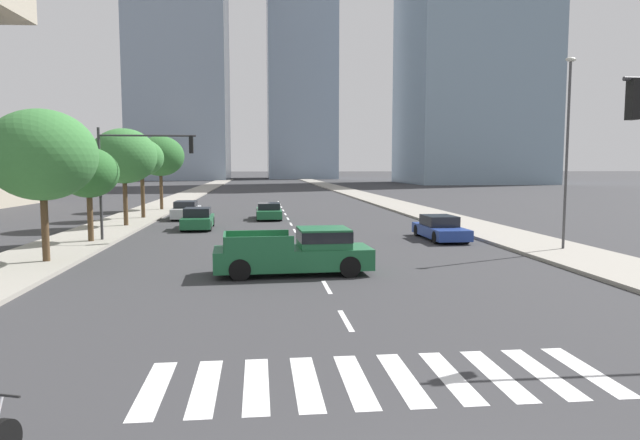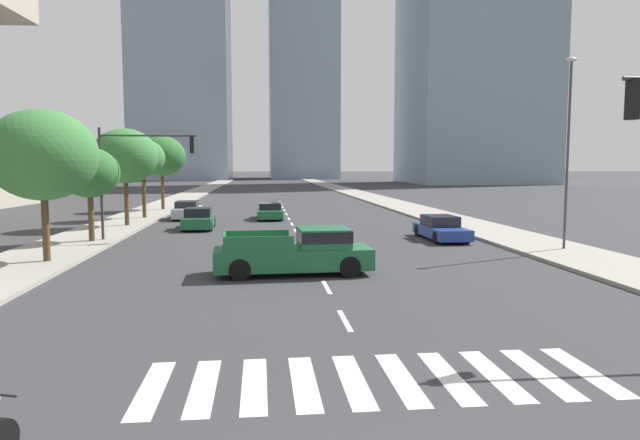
% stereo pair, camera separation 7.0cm
% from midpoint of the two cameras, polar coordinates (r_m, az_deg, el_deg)
% --- Properties ---
extents(sidewalk_east, '(4.00, 260.00, 0.15)m').
position_cam_midpoint_polar(sidewalk_east, '(37.44, 15.18, -0.60)').
color(sidewalk_east, gray).
rests_on(sidewalk_east, ground).
extents(sidewalk_west, '(4.00, 260.00, 0.15)m').
position_cam_midpoint_polar(sidewalk_west, '(36.11, -20.87, -0.99)').
color(sidewalk_west, gray).
rests_on(sidewalk_west, ground).
extents(crosswalk_near, '(8.55, 2.66, 0.01)m').
position_cam_midpoint_polar(crosswalk_near, '(10.84, 5.99, -15.73)').
color(crosswalk_near, silver).
rests_on(crosswalk_near, ground).
extents(lane_divider_center, '(0.14, 50.00, 0.01)m').
position_cam_midpoint_polar(lane_divider_center, '(38.14, -2.80, -0.41)').
color(lane_divider_center, silver).
rests_on(lane_divider_center, ground).
extents(pickup_truck, '(5.73, 2.27, 1.67)m').
position_cam_midpoint_polar(pickup_truck, '(20.51, -1.88, -3.23)').
color(pickup_truck, '#1E6038').
rests_on(pickup_truck, ground).
extents(sedan_blue_0, '(1.88, 4.75, 1.27)m').
position_cam_midpoint_polar(sedan_blue_0, '(30.83, 12.19, -0.86)').
color(sedan_blue_0, navy).
rests_on(sedan_blue_0, ground).
extents(sedan_green_1, '(1.85, 4.61, 1.21)m').
position_cam_midpoint_polar(sedan_green_1, '(41.89, -5.04, 0.87)').
color(sedan_green_1, '#1E6038').
rests_on(sedan_green_1, ground).
extents(sedan_green_2, '(1.87, 4.24, 1.33)m').
position_cam_midpoint_polar(sedan_green_2, '(35.92, -12.10, 0.07)').
color(sedan_green_2, '#1E6038').
rests_on(sedan_green_2, ground).
extents(sedan_silver_3, '(1.77, 4.78, 1.33)m').
position_cam_midpoint_polar(sedan_silver_3, '(43.12, -13.21, 0.95)').
color(sedan_silver_3, '#B7BABF').
rests_on(sedan_silver_3, ground).
extents(traffic_signal_far, '(5.15, 0.28, 5.71)m').
position_cam_midpoint_polar(traffic_signal_far, '(30.47, -17.89, 5.58)').
color(traffic_signal_far, '#333335').
rests_on(traffic_signal_far, sidewalk_west).
extents(street_lamp_east, '(0.50, 0.24, 8.58)m').
position_cam_midpoint_polar(street_lamp_east, '(27.93, 23.87, 7.35)').
color(street_lamp_east, '#3F3F42').
rests_on(street_lamp_east, sidewalk_east).
extents(street_tree_nearest, '(4.21, 4.21, 5.99)m').
position_cam_midpoint_polar(street_tree_nearest, '(24.73, -26.19, 5.90)').
color(street_tree_nearest, '#4C3823').
rests_on(street_tree_nearest, sidewalk_west).
extents(street_tree_second, '(2.96, 2.96, 4.70)m').
position_cam_midpoint_polar(street_tree_second, '(30.48, -22.22, 4.43)').
color(street_tree_second, '#4C3823').
rests_on(street_tree_second, sidewalk_west).
extents(street_tree_third, '(4.08, 4.08, 6.13)m').
position_cam_midpoint_polar(street_tree_third, '(37.88, -19.06, 6.12)').
color(street_tree_third, '#4C3823').
rests_on(street_tree_third, sidewalk_west).
extents(street_tree_fourth, '(3.16, 3.16, 5.72)m').
position_cam_midpoint_polar(street_tree_fourth, '(43.22, -17.43, 6.01)').
color(street_tree_fourth, '#4C3823').
rests_on(street_tree_fourth, sidewalk_west).
extents(street_tree_fifth, '(4.08, 4.08, 6.36)m').
position_cam_midpoint_polar(street_tree_fifth, '(51.08, -15.67, 6.24)').
color(street_tree_fifth, '#4C3823').
rests_on(street_tree_fifth, sidewalk_west).
extents(office_tower_left_skyline, '(26.42, 29.49, 85.43)m').
position_cam_midpoint_polar(office_tower_left_skyline, '(173.29, -13.82, 18.09)').
color(office_tower_left_skyline, '#8C9EB2').
rests_on(office_tower_left_skyline, ground).
extents(office_tower_right_skyline, '(29.46, 27.95, 77.30)m').
position_cam_midpoint_polar(office_tower_right_skyline, '(137.92, 15.42, 19.65)').
color(office_tower_right_skyline, '#7A93A8').
rests_on(office_tower_right_skyline, ground).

